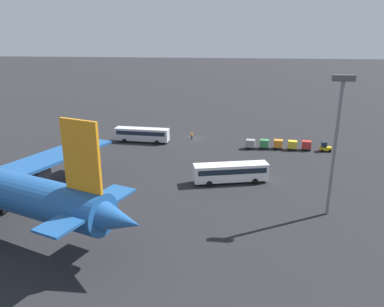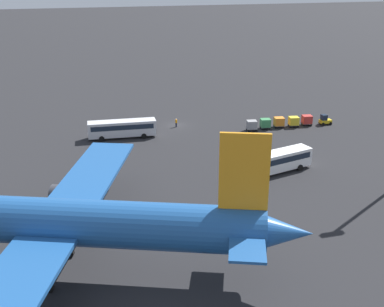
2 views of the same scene
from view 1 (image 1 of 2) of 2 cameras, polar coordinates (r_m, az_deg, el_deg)
The scene contains 11 objects.
ground_plane at distance 91.49m, azimuth 0.18°, elevation 2.35°, with size 600.00×600.00×0.00m, color #232326.
shuttle_bus_near at distance 88.59m, azimuth -7.63°, elevation 2.99°, with size 12.80×3.58×3.32m.
shuttle_bus_far at distance 64.38m, azimuth 5.94°, elevation -2.73°, with size 13.05×5.95×3.33m.
baggage_tug at distance 86.06m, azimuth 19.60°, elevation 0.92°, with size 2.40×1.62×2.10m.
worker_person at distance 90.40m, azimuth -0.04°, elevation 2.73°, with size 0.38×0.38×1.74m.
cargo_cart_red at distance 85.61m, azimuth 17.05°, elevation 1.27°, with size 2.20×1.93×2.06m.
cargo_cart_yellow at distance 84.92m, azimuth 15.06°, elevation 1.31°, with size 2.20×1.93×2.06m.
cargo_cart_orange at distance 84.88m, azimuth 12.99°, elevation 1.46°, with size 2.20×1.93×2.06m.
cargo_cart_green at distance 84.40m, azimuth 10.96°, elevation 1.51°, with size 2.20×1.93×2.06m.
cargo_cart_grey at distance 83.88m, azimuth 8.90°, elevation 1.52°, with size 2.20×1.93×2.06m.
light_pole at distance 53.40m, azimuth 21.21°, elevation 2.82°, with size 2.80×0.70×19.53m.
Camera 1 is at (-10.25, 87.50, 24.67)m, focal length 35.00 mm.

